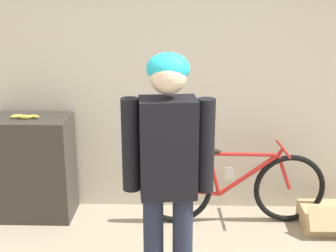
% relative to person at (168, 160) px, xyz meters
% --- Properties ---
extents(wall_back, '(8.00, 0.07, 2.60)m').
position_rel_person_xyz_m(wall_back, '(0.01, 1.57, 0.23)').
color(wall_back, beige).
rests_on(wall_back, ground_plane).
extents(side_shelf, '(0.75, 0.44, 0.97)m').
position_rel_person_xyz_m(side_shelf, '(-1.32, 1.30, -0.58)').
color(side_shelf, '#38332D').
rests_on(side_shelf, ground_plane).
extents(person, '(0.58, 0.28, 1.75)m').
position_rel_person_xyz_m(person, '(0.00, 0.00, 0.00)').
color(person, '#23283D').
rests_on(person, ground_plane).
extents(bicycle, '(1.71, 0.46, 0.73)m').
position_rel_person_xyz_m(bicycle, '(0.56, 1.21, -0.72)').
color(bicycle, black).
rests_on(bicycle, ground_plane).
extents(banana, '(0.28, 0.08, 0.04)m').
position_rel_person_xyz_m(banana, '(-1.33, 1.28, -0.08)').
color(banana, '#EAD64C').
rests_on(banana, side_shelf).
extents(cardboard_box, '(0.51, 0.46, 0.26)m').
position_rel_person_xyz_m(cardboard_box, '(1.44, 1.14, -0.98)').
color(cardboard_box, tan).
rests_on(cardboard_box, ground_plane).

